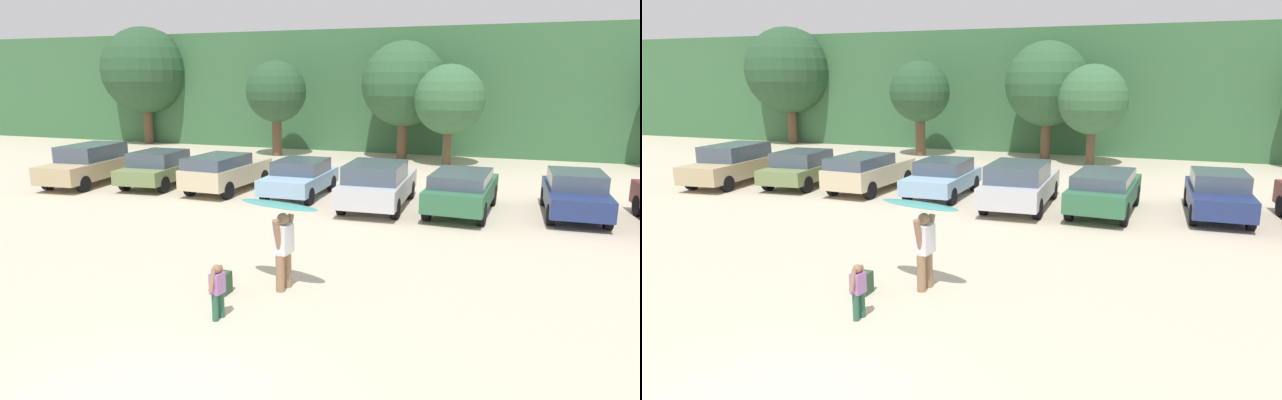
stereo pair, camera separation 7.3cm
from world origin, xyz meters
TOP-DOWN VIEW (x-y plane):
  - hillside_ridge at (0.00, 32.30)m, footprint 108.00×12.00m
  - tree_center_right at (-19.02, 25.77)m, footprint 5.56×5.56m
  - tree_center at (-8.44, 23.25)m, footprint 3.38×3.38m
  - tree_center_left at (-1.51, 24.40)m, footprint 4.50×4.50m
  - tree_far_left at (1.08, 22.88)m, footprint 3.46×3.46m
  - parked_car_tan at (-12.19, 12.81)m, footprint 2.22×4.92m
  - parked_car_olive_green at (-9.18, 13.41)m, footprint 2.19×4.34m
  - parked_car_champagne at (-6.15, 13.26)m, footprint 1.93×4.25m
  - parked_car_sky_blue at (-3.13, 13.48)m, footprint 1.95×3.95m
  - parked_car_silver at (0.04, 12.63)m, footprint 2.10×4.75m
  - parked_car_forest_green at (2.81, 12.77)m, footprint 2.08×4.56m
  - parked_car_navy at (6.23, 13.52)m, footprint 1.86×4.23m
  - person_adult at (0.01, 4.71)m, footprint 0.35×0.78m
  - person_child at (-0.53, 2.97)m, footprint 0.22×0.46m
  - surfboard_teal at (-0.10, 4.74)m, footprint 1.99×0.97m
  - backpack_dropped at (-1.05, 4.06)m, footprint 0.24×0.34m

SIDE VIEW (x-z plane):
  - backpack_dropped at x=-1.05m, z-range 0.00..0.45m
  - person_child at x=-0.53m, z-range 0.07..1.11m
  - parked_car_sky_blue at x=-3.13m, z-range 0.04..1.38m
  - parked_car_navy at x=6.23m, z-range 0.03..1.47m
  - parked_car_olive_green at x=-9.18m, z-range 0.03..1.47m
  - parked_car_forest_green at x=2.81m, z-range 0.08..1.48m
  - parked_car_champagne at x=-6.15m, z-range 0.07..1.54m
  - parked_car_silver at x=0.04m, z-range 0.03..1.61m
  - parked_car_tan at x=-12.19m, z-range 0.03..1.67m
  - person_adult at x=0.01m, z-range 0.11..1.74m
  - surfboard_teal at x=-0.10m, z-range 1.75..1.83m
  - tree_far_left at x=1.08m, z-range 0.76..5.76m
  - tree_center at x=-8.44m, z-range 0.91..6.18m
  - hillside_ridge at x=0.00m, z-range 0.00..7.10m
  - tree_center_left at x=-1.51m, z-range 0.86..7.12m
  - tree_center_right at x=-19.02m, z-range 1.00..8.60m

